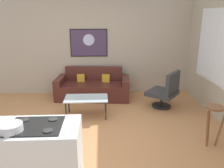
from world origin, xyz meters
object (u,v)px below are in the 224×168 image
couch (93,88)px  bar_stool (214,116)px  coffee_table (86,99)px  mixing_bowl (11,128)px  armchair (165,91)px  wall_painting (89,43)px

couch → bar_stool: bearing=-49.5°
coffee_table → mixing_bowl: bearing=-105.6°
bar_stool → mixing_bowl: (-2.85, -1.09, 0.45)m
couch → armchair: bearing=-24.7°
armchair → bar_stool: size_ratio=1.25×
mixing_bowl → wall_painting: size_ratio=0.25×
couch → wall_painting: size_ratio=1.97×
mixing_bowl → bar_stool: bearing=21.0°
coffee_table → bar_stool: 2.53m
bar_stool → armchair: bearing=101.9°
couch → wall_painting: 1.22m
armchair → wall_painting: (-1.83, 1.21, 1.00)m
couch → coffee_table: 1.18m
coffee_table → bar_stool: (2.19, -1.27, 0.15)m
bar_stool → wall_painting: 3.69m
armchair → mixing_bowl: 3.75m
bar_stool → wall_painting: bearing=127.4°
wall_painting → mixing_bowl: bearing=-99.7°
couch → coffee_table: couch is taller
couch → mixing_bowl: size_ratio=7.73×
couch → bar_stool: (2.08, -2.44, 0.27)m
coffee_table → armchair: size_ratio=1.04×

